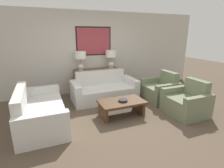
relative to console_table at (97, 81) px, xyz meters
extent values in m
plane|color=brown|center=(0.00, -2.05, -0.41)|extent=(20.00, 20.00, 0.00)
cube|color=beige|center=(0.00, 0.27, 0.92)|extent=(8.01, 0.10, 2.65)
cube|color=black|center=(0.00, 0.22, 1.29)|extent=(1.18, 0.01, 0.92)
cube|color=#9E3842|center=(0.00, 0.21, 1.29)|extent=(1.10, 0.02, 0.84)
cube|color=brown|center=(0.00, 0.00, 0.00)|extent=(1.48, 0.39, 0.81)
cylinder|color=silver|center=(-0.52, 0.00, 0.42)|extent=(0.16, 0.16, 0.02)
sphere|color=silver|center=(-0.52, 0.00, 0.52)|extent=(0.19, 0.19, 0.19)
cylinder|color=#8C7A51|center=(-0.52, 0.00, 0.70)|extent=(0.02, 0.02, 0.16)
cylinder|color=white|center=(-0.52, 0.00, 0.89)|extent=(0.35, 0.35, 0.23)
cylinder|color=silver|center=(0.52, 0.00, 0.42)|extent=(0.16, 0.16, 0.02)
sphere|color=silver|center=(0.52, 0.00, 0.52)|extent=(0.19, 0.19, 0.19)
cylinder|color=#8C7A51|center=(0.52, 0.00, 0.70)|extent=(0.02, 0.02, 0.16)
cylinder|color=white|center=(0.52, 0.00, 0.89)|extent=(0.35, 0.35, 0.23)
cube|color=silver|center=(0.00, -0.85, -0.20)|extent=(1.55, 0.76, 0.40)
cube|color=silver|center=(0.00, -0.38, 0.01)|extent=(1.55, 0.18, 0.83)
cube|color=silver|center=(-0.87, -0.76, -0.10)|extent=(0.18, 0.94, 0.61)
cube|color=silver|center=(0.87, -0.76, -0.10)|extent=(0.18, 0.94, 0.61)
cube|color=silver|center=(-1.69, -1.61, -0.20)|extent=(0.76, 1.55, 0.40)
cube|color=silver|center=(-2.16, -1.61, 0.01)|extent=(0.18, 1.55, 0.83)
cube|color=silver|center=(-1.78, -2.48, -0.10)|extent=(0.94, 0.18, 0.61)
cube|color=silver|center=(-1.78, -0.75, -0.10)|extent=(0.94, 0.18, 0.61)
cube|color=#4C331E|center=(0.02, -1.92, -0.05)|extent=(1.09, 0.65, 0.05)
cube|color=#4C331E|center=(-0.46, -1.92, -0.24)|extent=(0.07, 0.52, 0.33)
cube|color=#4C331E|center=(0.50, -1.92, -0.24)|extent=(0.07, 0.52, 0.33)
cylinder|color=#232328|center=(0.04, -1.96, 0.00)|extent=(0.22, 0.22, 0.05)
cube|color=#707A5B|center=(1.42, -1.40, -0.19)|extent=(0.65, 0.65, 0.44)
cube|color=#707A5B|center=(1.84, -1.40, 0.02)|extent=(0.18, 0.65, 0.85)
cube|color=#707A5B|center=(1.51, -1.01, -0.11)|extent=(0.83, 0.14, 0.60)
cube|color=#707A5B|center=(1.51, -1.80, -0.11)|extent=(0.83, 0.14, 0.60)
cube|color=#707A5B|center=(1.42, -2.44, -0.19)|extent=(0.65, 0.65, 0.44)
cube|color=#707A5B|center=(1.84, -2.44, 0.02)|extent=(0.18, 0.65, 0.85)
cube|color=#707A5B|center=(1.51, -2.04, -0.11)|extent=(0.83, 0.14, 0.60)
cube|color=#707A5B|center=(1.51, -2.84, -0.11)|extent=(0.83, 0.14, 0.60)
camera|label=1|loc=(-1.69, -5.46, 1.53)|focal=28.00mm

